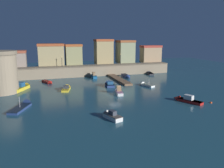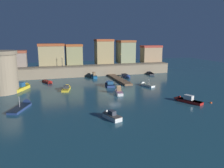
{
  "view_description": "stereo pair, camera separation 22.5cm",
  "coord_description": "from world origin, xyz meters",
  "px_view_note": "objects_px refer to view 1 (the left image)",
  "views": [
    {
      "loc": [
        -14.94,
        -45.68,
        12.53
      ],
      "look_at": [
        0.0,
        2.37,
        1.75
      ],
      "focal_mm": 36.34,
      "sensor_mm": 36.0,
      "label": 1
    },
    {
      "loc": [
        -14.73,
        -45.75,
        12.53
      ],
      "look_at": [
        0.0,
        2.37,
        1.75
      ],
      "focal_mm": 36.34,
      "sensor_mm": 36.0,
      "label": 2
    }
  ],
  "objects_px": {
    "fortress_tower": "(1,72)",
    "moored_boat_9": "(48,82)",
    "moored_boat_0": "(110,115)",
    "moored_boat_6": "(23,87)",
    "moored_boat_2": "(119,91)",
    "moored_boat_5": "(24,106)",
    "moored_boat_10": "(126,76)",
    "quay_lamp_1": "(120,57)",
    "moored_boat_3": "(93,75)",
    "moored_boat_1": "(67,88)",
    "moored_boat_4": "(186,100)",
    "moored_boat_7": "(145,85)",
    "mooring_buoy_0": "(211,103)",
    "moored_boat_11": "(109,84)",
    "quay_lamp_0": "(62,60)",
    "moored_boat_8": "(150,73)"
  },
  "relations": [
    {
      "from": "quay_lamp_1",
      "to": "moored_boat_10",
      "type": "distance_m",
      "value": 8.17
    },
    {
      "from": "moored_boat_4",
      "to": "mooring_buoy_0",
      "type": "height_order",
      "value": "moored_boat_4"
    },
    {
      "from": "moored_boat_3",
      "to": "moored_boat_6",
      "type": "bearing_deg",
      "value": 119.75
    },
    {
      "from": "moored_boat_1",
      "to": "moored_boat_3",
      "type": "relative_size",
      "value": 0.87
    },
    {
      "from": "moored_boat_9",
      "to": "mooring_buoy_0",
      "type": "height_order",
      "value": "moored_boat_9"
    },
    {
      "from": "moored_boat_0",
      "to": "moored_boat_6",
      "type": "bearing_deg",
      "value": 11.47
    },
    {
      "from": "quay_lamp_0",
      "to": "moored_boat_10",
      "type": "height_order",
      "value": "quay_lamp_0"
    },
    {
      "from": "moored_boat_0",
      "to": "moored_boat_9",
      "type": "distance_m",
      "value": 31.31
    },
    {
      "from": "moored_boat_3",
      "to": "moored_boat_11",
      "type": "height_order",
      "value": "moored_boat_3"
    },
    {
      "from": "moored_boat_8",
      "to": "moored_boat_4",
      "type": "bearing_deg",
      "value": 176.34
    },
    {
      "from": "quay_lamp_0",
      "to": "moored_boat_10",
      "type": "distance_m",
      "value": 20.25
    },
    {
      "from": "moored_boat_1",
      "to": "moored_boat_11",
      "type": "height_order",
      "value": "moored_boat_11"
    },
    {
      "from": "moored_boat_6",
      "to": "moored_boat_0",
      "type": "bearing_deg",
      "value": -123.79
    },
    {
      "from": "fortress_tower",
      "to": "moored_boat_9",
      "type": "height_order",
      "value": "fortress_tower"
    },
    {
      "from": "moored_boat_10",
      "to": "moored_boat_2",
      "type": "bearing_deg",
      "value": -23.5
    },
    {
      "from": "moored_boat_2",
      "to": "moored_boat_8",
      "type": "relative_size",
      "value": 1.07
    },
    {
      "from": "moored_boat_3",
      "to": "quay_lamp_1",
      "type": "bearing_deg",
      "value": -72.84
    },
    {
      "from": "moored_boat_9",
      "to": "quay_lamp_0",
      "type": "bearing_deg",
      "value": 125.56
    },
    {
      "from": "fortress_tower",
      "to": "quay_lamp_0",
      "type": "xyz_separation_m",
      "value": [
        14.39,
        15.97,
        0.64
      ]
    },
    {
      "from": "fortress_tower",
      "to": "moored_boat_11",
      "type": "height_order",
      "value": "fortress_tower"
    },
    {
      "from": "moored_boat_1",
      "to": "moored_boat_3",
      "type": "distance_m",
      "value": 17.03
    },
    {
      "from": "quay_lamp_1",
      "to": "moored_boat_4",
      "type": "height_order",
      "value": "quay_lamp_1"
    },
    {
      "from": "moored_boat_1",
      "to": "moored_boat_6",
      "type": "relative_size",
      "value": 0.75
    },
    {
      "from": "moored_boat_3",
      "to": "moored_boat_10",
      "type": "xyz_separation_m",
      "value": [
        9.62,
        -3.39,
        -0.15
      ]
    },
    {
      "from": "moored_boat_2",
      "to": "moored_boat_8",
      "type": "height_order",
      "value": "moored_boat_2"
    },
    {
      "from": "moored_boat_0",
      "to": "moored_boat_10",
      "type": "bearing_deg",
      "value": -43.75
    },
    {
      "from": "moored_boat_0",
      "to": "moored_boat_3",
      "type": "bearing_deg",
      "value": -27.22
    },
    {
      "from": "fortress_tower",
      "to": "moored_boat_1",
      "type": "bearing_deg",
      "value": -4.2
    },
    {
      "from": "moored_boat_3",
      "to": "moored_boat_9",
      "type": "height_order",
      "value": "moored_boat_3"
    },
    {
      "from": "moored_boat_7",
      "to": "moored_boat_10",
      "type": "xyz_separation_m",
      "value": [
        -0.46,
        12.49,
        0.12
      ]
    },
    {
      "from": "quay_lamp_1",
      "to": "mooring_buoy_0",
      "type": "height_order",
      "value": "quay_lamp_1"
    },
    {
      "from": "moored_boat_0",
      "to": "moored_boat_6",
      "type": "relative_size",
      "value": 0.62
    },
    {
      "from": "quay_lamp_0",
      "to": "moored_boat_4",
      "type": "xyz_separation_m",
      "value": [
        20.38,
        -33.95,
        -4.95
      ]
    },
    {
      "from": "moored_boat_4",
      "to": "moored_boat_8",
      "type": "distance_m",
      "value": 31.76
    },
    {
      "from": "moored_boat_0",
      "to": "moored_boat_7",
      "type": "distance_m",
      "value": 24.7
    },
    {
      "from": "moored_boat_0",
      "to": "moored_boat_7",
      "type": "xyz_separation_m",
      "value": [
        15.24,
        19.44,
        -0.17
      ]
    },
    {
      "from": "mooring_buoy_0",
      "to": "moored_boat_11",
      "type": "bearing_deg",
      "value": 125.27
    },
    {
      "from": "quay_lamp_1",
      "to": "moored_boat_1",
      "type": "xyz_separation_m",
      "value": [
        -19.45,
        -16.99,
        -5.24
      ]
    },
    {
      "from": "moored_boat_2",
      "to": "moored_boat_4",
      "type": "relative_size",
      "value": 0.77
    },
    {
      "from": "quay_lamp_1",
      "to": "moored_boat_10",
      "type": "height_order",
      "value": "quay_lamp_1"
    },
    {
      "from": "moored_boat_2",
      "to": "moored_boat_5",
      "type": "height_order",
      "value": "moored_boat_5"
    },
    {
      "from": "moored_boat_0",
      "to": "moored_boat_9",
      "type": "xyz_separation_m",
      "value": [
        -8.36,
        30.17,
        -0.14
      ]
    },
    {
      "from": "moored_boat_1",
      "to": "moored_boat_11",
      "type": "xyz_separation_m",
      "value": [
        10.8,
        0.94,
        0.08
      ]
    },
    {
      "from": "moored_boat_4",
      "to": "moored_boat_7",
      "type": "height_order",
      "value": "moored_boat_7"
    },
    {
      "from": "quay_lamp_0",
      "to": "moored_boat_0",
      "type": "distance_m",
      "value": 38.71
    },
    {
      "from": "mooring_buoy_0",
      "to": "moored_boat_6",
      "type": "bearing_deg",
      "value": 147.3
    },
    {
      "from": "moored_boat_0",
      "to": "moored_boat_8",
      "type": "bearing_deg",
      "value": -53.57
    },
    {
      "from": "moored_boat_3",
      "to": "moored_boat_6",
      "type": "distance_m",
      "value": 22.32
    },
    {
      "from": "moored_boat_5",
      "to": "fortress_tower",
      "type": "bearing_deg",
      "value": 43.43
    },
    {
      "from": "moored_boat_10",
      "to": "quay_lamp_1",
      "type": "bearing_deg",
      "value": 179.69
    }
  ]
}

